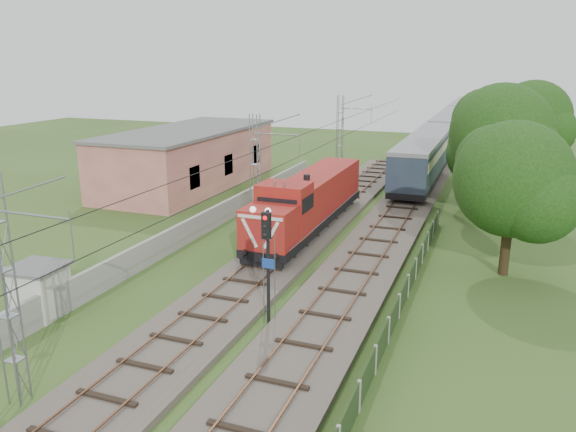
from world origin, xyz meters
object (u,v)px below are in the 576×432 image
at_px(locomotive, 309,201).
at_px(relay_hut, 39,290).
at_px(coach_rake, 450,126).
at_px(signal_post, 267,248).

bearing_deg(locomotive, relay_hut, -114.38).
height_order(locomotive, coach_rake, locomotive).
bearing_deg(signal_post, locomotive, 101.45).
relative_size(coach_rake, signal_post, 13.57).
xyz_separation_m(locomotive, coach_rake, (5.00, 44.30, 0.45)).
xyz_separation_m(coach_rake, signal_post, (-2.22, -58.02, 0.98)).
height_order(coach_rake, signal_post, signal_post).
height_order(locomotive, signal_post, signal_post).
bearing_deg(relay_hut, locomotive, 65.62).
bearing_deg(coach_rake, locomotive, -96.44).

